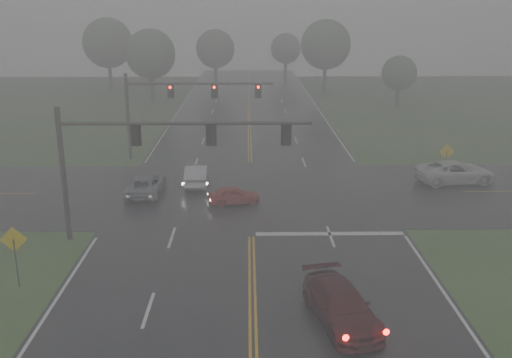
{
  "coord_description": "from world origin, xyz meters",
  "views": [
    {
      "loc": [
        -0.18,
        -15.87,
        12.58
      ],
      "look_at": [
        0.29,
        16.0,
        2.84
      ],
      "focal_mm": 40.0,
      "sensor_mm": 36.0,
      "label": 1
    }
  ],
  "objects_px": {
    "signal_gantry_near": "(139,148)",
    "car_grey": "(146,194)",
    "signal_gantry_far": "(172,100)",
    "sedan_red": "(234,204)",
    "pickup_white": "(454,182)",
    "sedan_silver": "(197,185)",
    "sedan_maroon": "(340,322)"
  },
  "relations": [
    {
      "from": "sedan_silver",
      "to": "car_grey",
      "type": "distance_m",
      "value": 3.98
    },
    {
      "from": "sedan_maroon",
      "to": "signal_gantry_near",
      "type": "relative_size",
      "value": 0.38
    },
    {
      "from": "sedan_red",
      "to": "car_grey",
      "type": "relative_size",
      "value": 0.7
    },
    {
      "from": "sedan_red",
      "to": "car_grey",
      "type": "height_order",
      "value": "car_grey"
    },
    {
      "from": "sedan_silver",
      "to": "signal_gantry_far",
      "type": "relative_size",
      "value": 0.37
    },
    {
      "from": "sedan_silver",
      "to": "car_grey",
      "type": "relative_size",
      "value": 0.93
    },
    {
      "from": "car_grey",
      "to": "signal_gantry_near",
      "type": "distance_m",
      "value": 9.56
    },
    {
      "from": "pickup_white",
      "to": "signal_gantry_far",
      "type": "relative_size",
      "value": 0.47
    },
    {
      "from": "signal_gantry_near",
      "to": "sedan_silver",
      "type": "bearing_deg",
      "value": 78.21
    },
    {
      "from": "sedan_maroon",
      "to": "sedan_silver",
      "type": "height_order",
      "value": "sedan_silver"
    },
    {
      "from": "sedan_silver",
      "to": "signal_gantry_far",
      "type": "height_order",
      "value": "signal_gantry_far"
    },
    {
      "from": "sedan_maroon",
      "to": "signal_gantry_far",
      "type": "relative_size",
      "value": 0.42
    },
    {
      "from": "car_grey",
      "to": "sedan_silver",
      "type": "bearing_deg",
      "value": -145.81
    },
    {
      "from": "sedan_red",
      "to": "signal_gantry_near",
      "type": "relative_size",
      "value": 0.25
    },
    {
      "from": "sedan_red",
      "to": "pickup_white",
      "type": "bearing_deg",
      "value": -85.08
    },
    {
      "from": "car_grey",
      "to": "pickup_white",
      "type": "distance_m",
      "value": 22.5
    },
    {
      "from": "sedan_silver",
      "to": "signal_gantry_far",
      "type": "bearing_deg",
      "value": -72.83
    },
    {
      "from": "sedan_red",
      "to": "sedan_silver",
      "type": "height_order",
      "value": "sedan_silver"
    },
    {
      "from": "sedan_silver",
      "to": "signal_gantry_near",
      "type": "height_order",
      "value": "signal_gantry_near"
    },
    {
      "from": "sedan_red",
      "to": "signal_gantry_far",
      "type": "distance_m",
      "value": 13.83
    },
    {
      "from": "car_grey",
      "to": "signal_gantry_far",
      "type": "bearing_deg",
      "value": -93.63
    },
    {
      "from": "car_grey",
      "to": "sedan_red",
      "type": "bearing_deg",
      "value": 162.1
    },
    {
      "from": "signal_gantry_near",
      "to": "car_grey",
      "type": "bearing_deg",
      "value": 98.9
    },
    {
      "from": "signal_gantry_far",
      "to": "sedan_red",
      "type": "bearing_deg",
      "value": -65.57
    },
    {
      "from": "sedan_silver",
      "to": "signal_gantry_near",
      "type": "xyz_separation_m",
      "value": [
        -2.1,
        -10.06,
        5.25
      ]
    },
    {
      "from": "sedan_red",
      "to": "pickup_white",
      "type": "distance_m",
      "value": 16.86
    },
    {
      "from": "sedan_maroon",
      "to": "sedan_silver",
      "type": "relative_size",
      "value": 1.13
    },
    {
      "from": "sedan_silver",
      "to": "pickup_white",
      "type": "xyz_separation_m",
      "value": [
        19.04,
        0.23,
        0.0
      ]
    },
    {
      "from": "sedan_silver",
      "to": "signal_gantry_near",
      "type": "relative_size",
      "value": 0.34
    },
    {
      "from": "sedan_red",
      "to": "pickup_white",
      "type": "height_order",
      "value": "pickup_white"
    },
    {
      "from": "sedan_red",
      "to": "signal_gantry_near",
      "type": "distance_m",
      "value": 9.21
    },
    {
      "from": "car_grey",
      "to": "pickup_white",
      "type": "xyz_separation_m",
      "value": [
        22.37,
        2.4,
        0.0
      ]
    }
  ]
}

